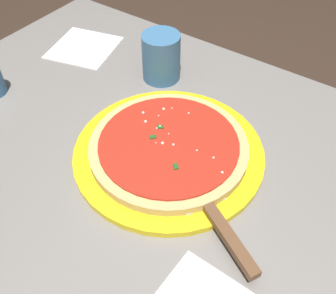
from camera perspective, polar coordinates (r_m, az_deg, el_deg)
The scene contains 6 objects.
restaurant_table at distance 0.80m, azimuth -0.53°, elevation -8.17°, with size 1.12×0.76×0.72m.
serving_plate at distance 0.70m, azimuth -0.00°, elevation -0.77°, with size 0.34×0.34×0.01m, color yellow.
pizza at distance 0.69m, azimuth -0.00°, elevation 0.13°, with size 0.28×0.28×0.02m.
pizza_server at distance 0.61m, azimuth 6.85°, elevation -10.17°, with size 0.21×0.15×0.01m.
cup_tall_drink at distance 0.85m, azimuth -1.00°, elevation 12.87°, with size 0.08×0.08×0.10m, color teal.
napkin_loose_left at distance 1.00m, azimuth -12.04°, elevation 13.89°, with size 0.14×0.15×0.00m, color white.
Camera 1 is at (-0.27, 0.38, 1.24)m, focal length 42.19 mm.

